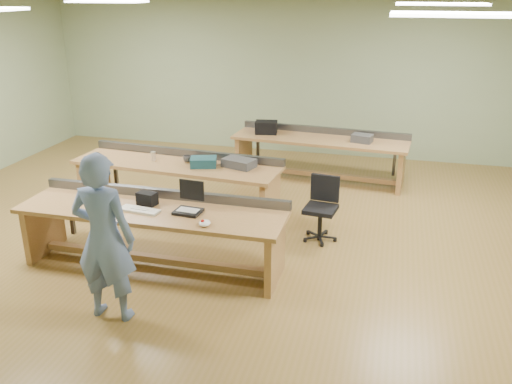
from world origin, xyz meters
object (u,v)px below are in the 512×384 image
Objects in this scene: workbench_mid at (178,174)px; camera_bag at (147,199)px; parts_bin_grey at (239,163)px; workbench_front at (154,222)px; parts_bin_teal at (203,162)px; laptop_base at (188,212)px; task_chair at (321,217)px; drinks_can at (153,156)px; workbench_back at (320,148)px; mug at (187,159)px; person at (104,238)px.

camera_bag is at bearing -75.47° from workbench_mid.
parts_bin_grey is at bearing 79.31° from camera_bag.
parts_bin_teal is (0.05, 1.64, 0.25)m from workbench_front.
workbench_front is at bearing -72.65° from workbench_mid.
camera_bag reaches higher than laptop_base.
parts_bin_grey is at bearing 91.56° from laptop_base.
camera_bag is at bearing -142.21° from task_chair.
camera_bag is 2.31m from task_chair.
drinks_can reaches higher than parts_bin_grey.
workbench_back is at bearing 40.50° from drinks_can.
mug is at bearing 172.42° from task_chair.
parts_bin_teal is 2.79× the size of drinks_can.
parts_bin_teal is (-1.42, -2.00, 0.26)m from workbench_back.
parts_bin_grey reaches higher than mug.
workbench_mid is 1.81× the size of person.
parts_bin_teal reaches higher than workbench_front.
parts_bin_teal is at bearing -24.64° from mug.
laptop_base is at bearing -76.23° from parts_bin_teal.
parts_bin_teal reaches higher than workbench_back.
person is at bearing -74.68° from drinks_can.
mug reaches higher than laptop_base.
workbench_back is at bearing 47.20° from mug.
laptop_base is 2.44× the size of mug.
drinks_can reaches higher than task_chair.
parts_bin_grey is 3.37× the size of drinks_can.
workbench_front is 1.76m from workbench_mid.
laptop_base is at bearing -113.69° from person.
workbench_back reaches higher than laptop_base.
workbench_front is 1.05× the size of workbench_back.
workbench_back is (1.47, 3.64, -0.00)m from workbench_front.
person is 3.04m from task_chair.
workbench_front is at bearing -65.87° from drinks_can.
camera_bag is (-1.57, -3.56, 0.27)m from workbench_back.
camera_bag reaches higher than parts_bin_grey.
workbench_back is at bearing 64.40° from parts_bin_grey.
task_chair is (2.23, -0.48, -0.25)m from workbench_mid.
task_chair is (1.94, 1.15, -0.51)m from camera_bag.
drinks_can is at bearing 176.40° from task_chair.
parts_bin_teal reaches higher than mug.
workbench_front is 1.85m from parts_bin_grey.
workbench_mid is 7.11× the size of parts_bin_grey.
parts_bin_teal is at bearing 88.34° from workbench_front.
person is (0.40, -2.83, 0.32)m from workbench_mid.
mug is at bearing 106.09° from camera_bag.
workbench_back is 8.24× the size of parts_bin_teal.
person reaches higher than workbench_back.
parts_bin_grey is (-1.28, 0.51, 0.50)m from task_chair.
camera_bag is at bearing 140.79° from workbench_front.
person is 2.76m from parts_bin_teal.
workbench_back is at bearing 77.19° from camera_bag.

